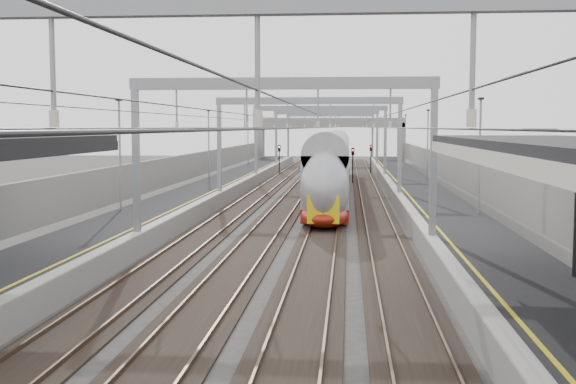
# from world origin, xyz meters

# --- Properties ---
(platform_left) EXTENTS (4.00, 120.00, 1.00)m
(platform_left) POSITION_xyz_m (-8.00, 45.00, 0.50)
(platform_left) COLOR black
(platform_left) RESTS_ON ground
(platform_right) EXTENTS (4.00, 120.00, 1.00)m
(platform_right) POSITION_xyz_m (8.00, 45.00, 0.50)
(platform_right) COLOR black
(platform_right) RESTS_ON ground
(tracks) EXTENTS (11.40, 140.00, 0.20)m
(tracks) POSITION_xyz_m (0.00, 45.00, 0.05)
(tracks) COLOR black
(tracks) RESTS_ON ground
(overhead_line) EXTENTS (13.00, 140.00, 6.60)m
(overhead_line) POSITION_xyz_m (0.00, 51.62, 6.14)
(overhead_line) COLOR gray
(overhead_line) RESTS_ON platform_left
(overbridge) EXTENTS (22.00, 2.20, 6.90)m
(overbridge) POSITION_xyz_m (0.00, 100.00, 5.31)
(overbridge) COLOR gray
(overbridge) RESTS_ON ground
(wall_left) EXTENTS (0.30, 120.00, 3.20)m
(wall_left) POSITION_xyz_m (-11.20, 45.00, 1.60)
(wall_left) COLOR gray
(wall_left) RESTS_ON ground
(wall_right) EXTENTS (0.30, 120.00, 3.20)m
(wall_right) POSITION_xyz_m (11.20, 45.00, 1.60)
(wall_right) COLOR gray
(wall_right) RESTS_ON ground
(train) EXTENTS (2.67, 48.58, 4.22)m
(train) POSITION_xyz_m (1.50, 51.37, 2.07)
(train) COLOR #A01F0E
(train) RESTS_ON ground
(signal_green) EXTENTS (0.32, 0.32, 3.48)m
(signal_green) POSITION_xyz_m (-5.20, 74.55, 2.42)
(signal_green) COLOR black
(signal_green) RESTS_ON ground
(signal_red_near) EXTENTS (0.32, 0.32, 3.48)m
(signal_red_near) POSITION_xyz_m (3.20, 63.98, 2.42)
(signal_red_near) COLOR black
(signal_red_near) RESTS_ON ground
(signal_red_far) EXTENTS (0.32, 0.32, 3.48)m
(signal_red_far) POSITION_xyz_m (5.40, 77.33, 2.42)
(signal_red_far) COLOR black
(signal_red_far) RESTS_ON ground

